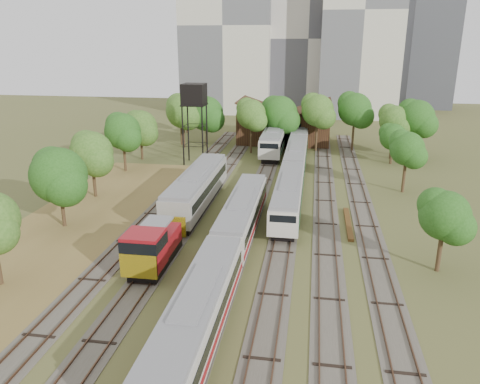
% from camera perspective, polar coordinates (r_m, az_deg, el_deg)
% --- Properties ---
extents(ground, '(240.00, 240.00, 0.00)m').
position_cam_1_polar(ground, '(32.29, -0.12, -15.03)').
color(ground, '#475123').
rests_on(ground, ground).
extents(dry_grass_patch, '(14.00, 60.00, 0.04)m').
position_cam_1_polar(dry_grass_patch, '(44.87, -21.83, -6.45)').
color(dry_grass_patch, brown).
rests_on(dry_grass_patch, ground).
extents(tracks, '(24.60, 80.00, 0.19)m').
position_cam_1_polar(tracks, '(54.85, 3.36, -0.71)').
color(tracks, '#4C473D').
rests_on(tracks, ground).
extents(railcar_red_set, '(2.86, 34.58, 3.53)m').
position_cam_1_polar(railcar_red_set, '(36.43, -1.86, -7.61)').
color(railcar_red_set, black).
rests_on(railcar_red_set, ground).
extents(railcar_green_set, '(2.85, 52.08, 3.52)m').
position_cam_1_polar(railcar_green_set, '(66.59, 6.81, 4.19)').
color(railcar_green_set, black).
rests_on(railcar_green_set, ground).
extents(railcar_rear, '(3.26, 16.08, 4.04)m').
position_cam_1_polar(railcar_rear, '(76.45, 4.15, 6.27)').
color(railcar_rear, black).
rests_on(railcar_rear, ground).
extents(shunter_locomotive, '(2.90, 8.10, 3.79)m').
position_cam_1_polar(shunter_locomotive, '(38.27, -10.67, -6.67)').
color(shunter_locomotive, black).
rests_on(shunter_locomotive, ground).
extents(old_grey_coach, '(3.21, 18.00, 3.98)m').
position_cam_1_polar(old_grey_coach, '(51.49, -5.22, 0.48)').
color(old_grey_coach, black).
rests_on(old_grey_coach, ground).
extents(water_tower, '(3.39, 3.39, 11.73)m').
position_cam_1_polar(water_tower, '(69.20, -5.63, 11.51)').
color(water_tower, black).
rests_on(water_tower, ground).
extents(rail_pile_far, '(0.54, 8.57, 0.28)m').
position_cam_1_polar(rail_pile_far, '(48.18, 13.06, -3.75)').
color(rail_pile_far, '#573919').
rests_on(rail_pile_far, ground).
extents(maintenance_shed, '(16.45, 11.55, 7.58)m').
position_cam_1_polar(maintenance_shed, '(86.13, 5.43, 8.09)').
color(maintenance_shed, '#331B12').
rests_on(maintenance_shed, ground).
extents(tree_band_left, '(8.55, 77.62, 8.61)m').
position_cam_1_polar(tree_band_left, '(59.03, -15.68, 5.43)').
color(tree_band_left, '#382616').
rests_on(tree_band_left, ground).
extents(tree_band_far, '(42.93, 9.88, 9.56)m').
position_cam_1_polar(tree_band_far, '(77.74, 5.70, 9.50)').
color(tree_band_far, '#382616').
rests_on(tree_band_far, ground).
extents(tree_band_right, '(5.19, 38.77, 7.43)m').
position_cam_1_polar(tree_band_right, '(57.10, 19.94, 3.89)').
color(tree_band_right, '#382616').
rests_on(tree_band_right, ground).
extents(tower_left, '(22.00, 16.00, 42.00)m').
position_cam_1_polar(tower_left, '(123.80, -1.42, 19.56)').
color(tower_left, beige).
rests_on(tower_left, ground).
extents(tower_centre, '(20.00, 18.00, 36.00)m').
position_cam_1_polar(tower_centre, '(126.75, 8.42, 17.99)').
color(tower_centre, '#BEB6AC').
rests_on(tower_centre, ground).
extents(tower_right, '(18.00, 16.00, 48.00)m').
position_cam_1_polar(tower_right, '(119.29, 14.64, 20.53)').
color(tower_right, beige).
rests_on(tower_right, ground).
extents(tower_far_right, '(12.00, 12.00, 28.00)m').
position_cam_1_polar(tower_far_right, '(139.96, 22.11, 15.26)').
color(tower_far_right, '#3D3E44').
rests_on(tower_far_right, ground).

